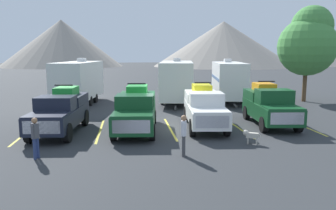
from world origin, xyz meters
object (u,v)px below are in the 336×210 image
Objects in this scene: pickup_truck_b at (136,110)px; person_a at (35,135)px; pickup_truck_c at (204,107)px; person_b at (184,133)px; pickup_truck_a at (61,111)px; camper_trailer_a at (79,80)px; dog at (250,135)px; camper_trailer_b at (177,79)px; pickup_truck_d at (270,105)px; camper_trailer_c at (229,80)px.

pickup_truck_b reaches higher than person_a.
person_b is (-2.10, -5.33, -0.16)m from pickup_truck_c.
pickup_truck_a is 7.68m from person_b.
camper_trailer_a is 4.88× the size of person_a.
dog is (3.40, 1.44, -0.56)m from person_b.
camper_trailer_b is 13.32m from dog.
pickup_truck_c is 4.16m from dog.
pickup_truck_c is 1.08× the size of pickup_truck_d.
pickup_truck_c is at bearing 108.47° from dog.
pickup_truck_d is 3.13× the size of person_b.
person_a is at bearing 176.27° from person_b.
dog is (9.66, -13.48, -1.55)m from camper_trailer_a.
person_b is (-1.87, -14.58, -0.99)m from camper_trailer_b.
pickup_truck_a is 11.97m from pickup_truck_d.
pickup_truck_c is 0.71× the size of camper_trailer_a.
pickup_truck_d is (3.99, 0.12, 0.01)m from pickup_truck_c.
pickup_truck_d is 0.66× the size of camper_trailer_a.
camper_trailer_b is 14.73m from person_b.
pickup_truck_a is at bearing 159.17° from dog.
camper_trailer_b is 4.50m from camper_trailer_c.
pickup_truck_d reaches higher than pickup_truck_c.
pickup_truck_d reaches higher than person_a.
camper_trailer_b is 1.12× the size of camper_trailer_c.
camper_trailer_c reaches higher than pickup_truck_b.
pickup_truck_a is 4.03m from pickup_truck_b.
camper_trailer_c is at bearing 88.25° from pickup_truck_d.
pickup_truck_a is at bearing -87.69° from camper_trailer_a.
pickup_truck_c is at bearing -48.91° from camper_trailer_a.
camper_trailer_c is (4.27, 9.17, 0.79)m from pickup_truck_c.
pickup_truck_c reaches higher than person_b.
camper_trailer_b is (7.73, 9.61, 0.83)m from pickup_truck_a.
person_b is (5.86, -4.96, -0.16)m from pickup_truck_a.
dog is (9.39, 1.05, -0.54)m from person_a.
camper_trailer_a reaches higher than dog.
person_a is (-12.36, -14.11, -0.97)m from camper_trailer_c.
pickup_truck_c is 5.73m from person_b.
pickup_truck_b and pickup_truck_d have the same top height.
pickup_truck_c is 9.48m from person_a.
camper_trailer_a is 14.56m from person_a.
person_b is (6.26, -14.92, -0.99)m from camper_trailer_a.
camper_trailer_b reaches higher than pickup_truck_c.
pickup_truck_a reaches higher than person_a.
pickup_truck_d is at bearing 1.69° from pickup_truck_c.
pickup_truck_b is 3.38× the size of person_b.
camper_trailer_c is 15.86m from person_b.
camper_trailer_a is (-12.36, 9.47, 0.82)m from pickup_truck_d.
pickup_truck_c is at bearing 31.38° from person_a.
camper_trailer_a reaches higher than pickup_truck_c.
camper_trailer_c is 10.42× the size of dog.
camper_trailer_a and camper_trailer_b have the same top height.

